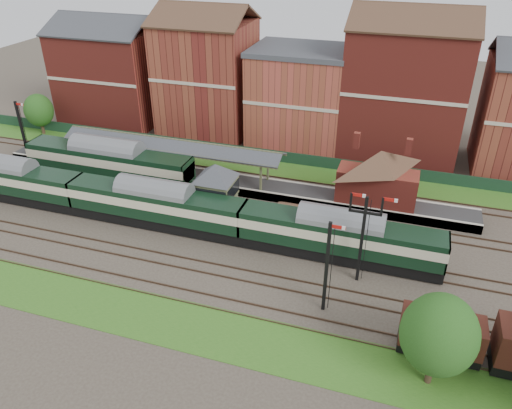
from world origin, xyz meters
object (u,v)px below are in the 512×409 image
(signal_box, at_px, (216,190))
(platform_railcar, at_px, (109,162))
(goods_van_a, at_px, (441,333))
(semaphore_bracket, at_px, (363,234))
(dmu_train, at_px, (156,204))

(signal_box, height_order, platform_railcar, signal_box)
(platform_railcar, bearing_deg, goods_van_a, -23.38)
(signal_box, bearing_deg, platform_railcar, 167.23)
(signal_box, bearing_deg, semaphore_bracket, -20.92)
(signal_box, bearing_deg, goods_van_a, -29.66)
(signal_box, xyz_separation_m, semaphore_bracket, (15.04, -5.75, 1.44))
(signal_box, height_order, semaphore_bracket, semaphore_bracket)
(dmu_train, bearing_deg, semaphore_bracket, -7.10)
(dmu_train, bearing_deg, platform_railcar, 145.04)
(dmu_train, relative_size, platform_railcar, 2.72)
(signal_box, height_order, goods_van_a, signal_box)
(signal_box, xyz_separation_m, dmu_train, (-5.05, -3.25, -0.77))
(dmu_train, bearing_deg, goods_van_a, -18.72)
(goods_van_a, bearing_deg, signal_box, 150.34)
(signal_box, relative_size, goods_van_a, 1.09)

